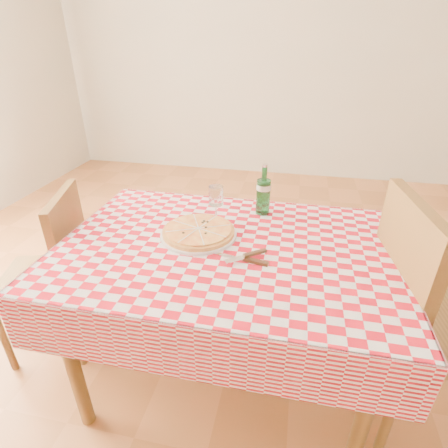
{
  "coord_description": "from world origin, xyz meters",
  "views": [
    {
      "loc": [
        0.23,
        -1.14,
        1.47
      ],
      "look_at": [
        -0.02,
        0.06,
        0.82
      ],
      "focal_mm": 28.0,
      "sensor_mm": 36.0,
      "label": 1
    }
  ],
  "objects_px": {
    "chair_far": "(55,265)",
    "pizza_plate": "(199,231)",
    "chair_near": "(421,308)",
    "wine_glass": "(216,204)",
    "dining_table": "(226,266)",
    "water_bottle": "(264,189)"
  },
  "relations": [
    {
      "from": "chair_far",
      "to": "pizza_plate",
      "type": "xyz_separation_m",
      "value": [
        0.74,
        -0.01,
        0.28
      ]
    },
    {
      "from": "pizza_plate",
      "to": "chair_near",
      "type": "bearing_deg",
      "value": -3.59
    },
    {
      "from": "dining_table",
      "to": "wine_glass",
      "type": "relative_size",
      "value": 7.48
    },
    {
      "from": "chair_far",
      "to": "water_bottle",
      "type": "distance_m",
      "value": 1.07
    },
    {
      "from": "chair_near",
      "to": "wine_glass",
      "type": "xyz_separation_m",
      "value": [
        -0.84,
        0.2,
        0.26
      ]
    },
    {
      "from": "dining_table",
      "to": "chair_far",
      "type": "xyz_separation_m",
      "value": [
        -0.86,
        0.06,
        -0.16
      ]
    },
    {
      "from": "pizza_plate",
      "to": "wine_glass",
      "type": "distance_m",
      "value": 0.16
    },
    {
      "from": "chair_far",
      "to": "pizza_plate",
      "type": "height_order",
      "value": "chair_far"
    },
    {
      "from": "pizza_plate",
      "to": "wine_glass",
      "type": "relative_size",
      "value": 1.95
    },
    {
      "from": "dining_table",
      "to": "pizza_plate",
      "type": "height_order",
      "value": "pizza_plate"
    },
    {
      "from": "chair_near",
      "to": "water_bottle",
      "type": "height_order",
      "value": "chair_near"
    },
    {
      "from": "chair_near",
      "to": "water_bottle",
      "type": "bearing_deg",
      "value": 146.74
    },
    {
      "from": "chair_near",
      "to": "wine_glass",
      "type": "relative_size",
      "value": 6.27
    },
    {
      "from": "chair_near",
      "to": "pizza_plate",
      "type": "bearing_deg",
      "value": 169.14
    },
    {
      "from": "dining_table",
      "to": "water_bottle",
      "type": "height_order",
      "value": "water_bottle"
    },
    {
      "from": "water_bottle",
      "to": "chair_far",
      "type": "bearing_deg",
      "value": -165.58
    },
    {
      "from": "dining_table",
      "to": "wine_glass",
      "type": "xyz_separation_m",
      "value": [
        -0.08,
        0.2,
        0.18
      ]
    },
    {
      "from": "chair_near",
      "to": "wine_glass",
      "type": "distance_m",
      "value": 0.9
    },
    {
      "from": "dining_table",
      "to": "pizza_plate",
      "type": "xyz_separation_m",
      "value": [
        -0.12,
        0.05,
        0.12
      ]
    },
    {
      "from": "dining_table",
      "to": "chair_near",
      "type": "xyz_separation_m",
      "value": [
        0.75,
        -0.0,
        -0.08
      ]
    },
    {
      "from": "chair_near",
      "to": "water_bottle",
      "type": "relative_size",
      "value": 4.3
    },
    {
      "from": "chair_far",
      "to": "water_bottle",
      "type": "relative_size",
      "value": 3.7
    }
  ]
}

